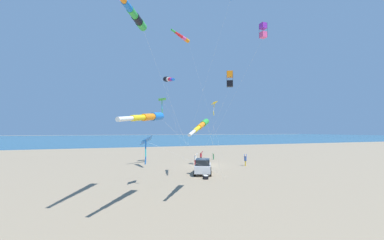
# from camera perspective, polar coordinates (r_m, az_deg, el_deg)

# --- Properties ---
(ground_plane) EXTENTS (600.00, 600.00, 0.00)m
(ground_plane) POSITION_cam_1_polar(r_m,az_deg,el_deg) (37.34, 3.28, -10.65)
(ground_plane) COLOR gray
(ocean_water_strip) EXTENTS (240.00, 600.00, 0.01)m
(ocean_water_strip) POSITION_cam_1_polar(r_m,az_deg,el_deg) (199.55, -15.95, -4.00)
(ocean_water_strip) COLOR #285B7A
(ocean_water_strip) RESTS_ON ground_plane
(parked_car) EXTENTS (4.68, 3.45, 1.85)m
(parked_car) POSITION_cam_1_polar(r_m,az_deg,el_deg) (29.79, 2.58, -10.85)
(parked_car) COLOR silver
(parked_car) RESTS_ON ground_plane
(cooler_box) EXTENTS (0.62, 0.42, 0.42)m
(cooler_box) POSITION_cam_1_polar(r_m,az_deg,el_deg) (26.93, 3.24, -13.33)
(cooler_box) COLOR black
(cooler_box) RESTS_ON ground_plane
(person_adult_flyer) EXTENTS (0.53, 0.61, 1.76)m
(person_adult_flyer) POSITION_cam_1_polar(r_m,az_deg,el_deg) (37.82, 0.82, -9.08)
(person_adult_flyer) COLOR #B72833
(person_adult_flyer) RESTS_ON ground_plane
(person_child_green_jacket) EXTENTS (0.54, 0.61, 1.76)m
(person_child_green_jacket) POSITION_cam_1_polar(r_m,az_deg,el_deg) (41.72, 2.13, -8.47)
(person_child_green_jacket) COLOR #232328
(person_child_green_jacket) RESTS_ON ground_plane
(person_child_grey_jacket) EXTENTS (0.63, 0.60, 1.74)m
(person_child_grey_jacket) POSITION_cam_1_polar(r_m,az_deg,el_deg) (37.53, 12.50, -9.09)
(person_child_grey_jacket) COLOR gold
(person_child_grey_jacket) RESTS_ON ground_plane
(person_bystander_far) EXTENTS (0.28, 0.35, 1.17)m
(person_bystander_far) POSITION_cam_1_polar(r_m,az_deg,el_deg) (44.71, 5.09, -8.49)
(person_bystander_far) COLOR #3D7F51
(person_bystander_far) RESTS_ON ground_plane
(kite_delta_white_trailing) EXTENTS (2.33, 8.11, 10.89)m
(kite_delta_white_trailing) POSITION_cam_1_polar(r_m,az_deg,el_deg) (41.02, -7.11, 4.83)
(kite_delta_white_trailing) COLOR green
(kite_delta_white_trailing) RESTS_ON ground_plane
(kite_windsock_small_distant) EXTENTS (10.34, 5.48, 13.15)m
(kite_windsock_small_distant) POSITION_cam_1_polar(r_m,az_deg,el_deg) (34.63, -5.63, 9.56)
(kite_windsock_small_distant) COLOR black
(kite_windsock_small_distant) RESTS_ON ground_plane
(kite_windsock_long_streamer_right) EXTENTS (12.01, 12.50, 6.76)m
(kite_windsock_long_streamer_right) POSITION_cam_1_polar(r_m,az_deg,el_deg) (17.88, -10.15, 0.70)
(kite_windsock_long_streamer_right) COLOR blue
(kite_windsock_long_streamer_right) RESTS_ON ground_plane
(kite_windsock_teal_far_right) EXTENTS (16.22, 11.53, 14.57)m
(kite_windsock_teal_far_right) POSITION_cam_1_polar(r_m,az_deg,el_deg) (20.38, -13.53, 23.00)
(kite_windsock_teal_far_right) COLOR green
(kite_windsock_teal_far_right) RESTS_ON ground_plane
(kite_windsock_red_high_left) EXTENTS (7.95, 12.22, 19.59)m
(kite_windsock_red_high_left) POSITION_cam_1_polar(r_m,az_deg,el_deg) (38.14, -2.25, 18.92)
(kite_windsock_red_high_left) COLOR orange
(kite_windsock_red_high_left) RESTS_ON ground_plane
(kite_delta_blue_topmost) EXTENTS (1.93, 10.20, 4.80)m
(kite_delta_blue_topmost) POSITION_cam_1_polar(r_m,az_deg,el_deg) (24.19, -10.96, -4.83)
(kite_delta_blue_topmost) COLOR blue
(kite_delta_blue_topmost) RESTS_ON ground_plane
(kite_delta_black_fish_shape) EXTENTS (5.66, 2.71, 9.87)m
(kite_delta_black_fish_shape) POSITION_cam_1_polar(r_m,az_deg,el_deg) (37.06, 5.23, 4.01)
(kite_delta_black_fish_shape) COLOR yellow
(kite_delta_black_fish_shape) RESTS_ON ground_plane
(kite_box_magenta_far_left) EXTENTS (5.01, 2.89, 11.95)m
(kite_box_magenta_far_left) POSITION_cam_1_polar(r_m,az_deg,el_deg) (27.87, 8.92, 9.54)
(kite_box_magenta_far_left) COLOR orange
(kite_box_magenta_far_left) RESTS_ON ground_plane
(kite_box_purple_drifting) EXTENTS (6.36, 5.76, 16.53)m
(kite_box_purple_drifting) POSITION_cam_1_polar(r_m,az_deg,el_deg) (27.99, 16.46, 19.58)
(kite_box_purple_drifting) COLOR purple
(kite_box_purple_drifting) RESTS_ON ground_plane
(kite_windsock_rainbow_low_near) EXTENTS (5.85, 5.94, 6.34)m
(kite_windsock_rainbow_low_near) POSITION_cam_1_polar(r_m,az_deg,el_deg) (20.18, 2.20, -1.30)
(kite_windsock_rainbow_low_near) COLOR green
(kite_windsock_rainbow_low_near) RESTS_ON ground_plane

